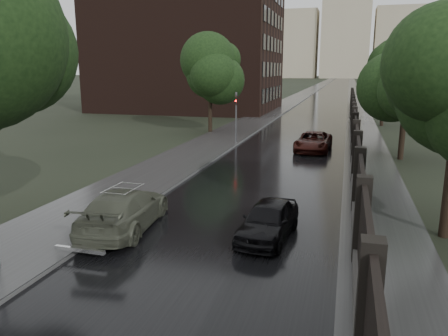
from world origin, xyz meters
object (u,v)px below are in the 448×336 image
traffic_light (236,113)px  volga_sedan (124,209)px  tree_left_far (210,75)px  tree_right_b (407,82)px  car_right_near (268,220)px  tree_right_c (385,77)px  car_right_far (313,142)px

traffic_light → volga_sedan: (0.70, -19.36, -1.65)m
volga_sedan → tree_left_far: bearing=-86.3°
tree_right_b → traffic_light: (-11.80, 2.99, -2.55)m
tree_right_b → volga_sedan: (-11.10, -16.36, -4.20)m
car_right_near → tree_left_far: bearing=117.7°
tree_right_c → volga_sedan: size_ratio=1.36×
tree_right_c → volga_sedan: 36.36m
tree_left_far → car_right_near: 26.06m
volga_sedan → car_right_near: size_ratio=1.34×
volga_sedan → car_right_far: volga_sedan is taller
car_right_far → tree_left_far: bearing=148.8°
tree_right_b → tree_right_c: bearing=90.0°
tree_left_far → car_right_near: size_ratio=1.92×
volga_sedan → tree_right_c: bearing=-114.5°
tree_left_far → tree_right_b: (15.50, -8.00, -0.29)m
tree_left_far → tree_right_c: bearing=32.8°
tree_left_far → car_right_near: (9.60, -23.79, -4.59)m
tree_right_b → car_right_near: size_ratio=1.82×
traffic_light → car_right_far: bearing=-15.1°
traffic_light → tree_right_b: bearing=-14.2°
volga_sedan → car_right_near: 5.23m
tree_right_c → car_right_near: 34.57m
volga_sedan → car_right_near: (5.20, 0.58, -0.09)m
car_right_near → car_right_far: 17.14m
traffic_light → car_right_near: size_ratio=1.04×
tree_left_far → volga_sedan: 25.16m
car_right_near → car_right_far: car_right_far is taller
volga_sedan → car_right_far: 18.52m
tree_right_b → volga_sedan: 20.21m
car_right_near → traffic_light: bearing=113.1°
tree_left_far → tree_right_c: size_ratio=1.05×
tree_left_far → tree_right_b: 17.45m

